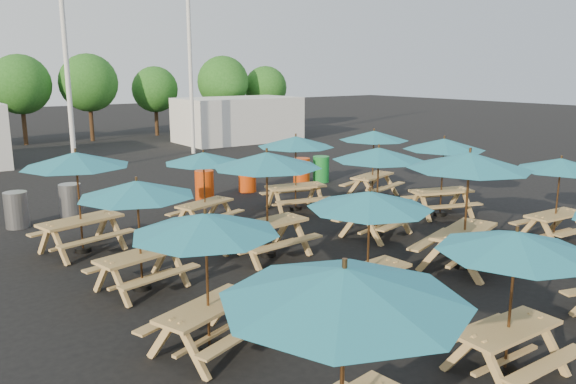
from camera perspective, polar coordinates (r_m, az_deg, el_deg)
ground at (r=13.80m, az=3.68°, el=-5.55°), size 120.00×120.00×0.00m
picnic_unit_0 at (r=5.46m, az=5.71°, el=-10.38°), size 2.76×2.76×2.43m
picnic_unit_1 at (r=8.35m, az=-8.37°, el=-3.82°), size 2.85×2.85×2.20m
picnic_unit_2 at (r=11.02m, az=-15.08°, el=-0.16°), size 2.65×2.65×2.20m
picnic_unit_3 at (r=13.77m, az=-20.72°, el=2.67°), size 2.95×2.95×2.41m
picnic_unit_4 at (r=8.24m, az=22.12°, el=-5.34°), size 2.22×2.22×2.12m
picnic_unit_5 at (r=9.90m, az=8.29°, el=-1.33°), size 2.36×2.36×2.18m
picnic_unit_6 at (r=12.58m, az=-2.16°, el=2.81°), size 2.70×2.70×2.45m
picnic_unit_7 at (r=15.20m, az=-8.58°, el=3.12°), size 2.67×2.67×2.09m
picnic_unit_9 at (r=12.40m, az=17.93°, el=2.52°), size 3.24×3.24×2.56m
picnic_unit_10 at (r=14.40m, az=9.19°, el=3.43°), size 2.84×2.84×2.33m
picnic_unit_11 at (r=16.93m, az=0.79°, el=4.80°), size 2.79×2.79×2.29m
picnic_unit_13 at (r=15.32m, az=25.95°, el=2.20°), size 2.32×2.32×2.13m
picnic_unit_14 at (r=16.86m, az=15.55°, el=4.36°), size 2.98×2.98×2.31m
picnic_unit_15 at (r=18.92m, az=8.71°, el=5.39°), size 2.87×2.87×2.27m
waste_bin_0 at (r=16.96m, az=-25.86°, el=-1.64°), size 0.62×0.62×0.99m
waste_bin_1 at (r=17.49m, az=-21.21°, el=-0.84°), size 0.62×0.62×0.99m
waste_bin_2 at (r=18.70m, az=-8.49°, el=0.68°), size 0.62×0.62×0.99m
waste_bin_3 at (r=19.83m, az=-4.16°, el=1.45°), size 0.62×0.62×0.99m
waste_bin_4 at (r=21.04m, az=1.39°, el=2.11°), size 0.62×0.62×0.99m
waste_bin_5 at (r=21.53m, az=3.37°, el=2.33°), size 0.62×0.62×0.99m
mast_0 at (r=24.99m, az=-21.86°, el=15.55°), size 0.20×0.20×12.00m
mast_1 at (r=29.16m, az=-10.01°, el=15.64°), size 0.20×0.20×12.00m
event_tent_1 at (r=34.03m, az=-5.11°, el=7.35°), size 7.00×4.00×2.60m
tree_3 at (r=35.44m, az=-25.55°, el=9.83°), size 3.36×3.36×5.09m
tree_4 at (r=35.86m, az=-19.61°, el=10.41°), size 3.41×3.41×5.17m
tree_5 at (r=37.74m, az=-13.36°, el=10.10°), size 2.94×2.94×4.45m
tree_6 at (r=37.89m, az=-6.63°, el=11.04°), size 3.38×3.38×5.13m
tree_7 at (r=39.71m, az=-2.30°, el=10.54°), size 2.95×2.95×4.48m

